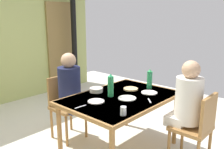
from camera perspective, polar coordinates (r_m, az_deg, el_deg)
The scene contains 17 objects.
door_wooden at distance 5.72m, azimuth -11.61°, elevation 6.47°, with size 0.80×0.05×2.00m, color olive.
stove_pipe_column at distance 5.54m, azimuth -9.08°, elevation 10.78°, with size 0.12×0.12×2.85m, color black.
dining_table at distance 2.96m, azimuth 2.17°, elevation -6.45°, with size 1.40×0.98×0.73m.
chair_near_diner at distance 2.88m, azimuth 19.62°, elevation -11.45°, with size 0.40×0.40×0.87m.
chair_far_diner at distance 3.45m, azimuth -11.14°, elevation -6.68°, with size 0.40×0.40×0.87m.
person_near_diner at distance 2.82m, azimuth 17.52°, elevation -5.56°, with size 0.30×0.37×0.77m.
person_far_diner at distance 3.26m, azimuth -9.92°, elevation -2.58°, with size 0.30×0.37×0.77m.
water_bottle_green_near at distance 2.89m, azimuth -0.32°, elevation -2.69°, with size 0.07×0.07×0.28m.
water_bottle_green_far at distance 3.27m, azimuth 8.92°, elevation -1.10°, with size 0.07×0.07×0.27m.
serving_bowl_center at distance 3.10m, azimuth -3.76°, elevation -3.67°, with size 0.17×0.17×0.06m, color silver.
dinner_plate_near_left at distance 2.86m, azimuth 3.62°, elevation -5.63°, with size 0.21×0.21×0.01m, color white.
dinner_plate_near_right at distance 3.09m, azimuth 8.84°, elevation -4.26°, with size 0.20×0.20×0.01m, color white.
dinner_plate_far_center at distance 2.75m, azimuth -3.81°, elevation -6.38°, with size 0.19×0.19×0.01m, color white.
drinking_glass_by_near_diner at distance 2.38m, azimuth 2.72°, elevation -8.63°, with size 0.06×0.06×0.09m, color silver.
bread_plate_sliced at distance 3.20m, azimuth 4.46°, elevation -3.43°, with size 0.19×0.19×0.02m, color #DBB77A.
cutlery_knife_near at distance 2.62m, azimuth -7.48°, elevation -7.59°, with size 0.15×0.02×0.00m, color silver.
cutlery_fork_near at distance 2.81m, azimuth 8.89°, elevation -6.16°, with size 0.15×0.02×0.00m, color silver.
Camera 1 is at (-1.72, -2.03, 1.67)m, focal length 38.48 mm.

